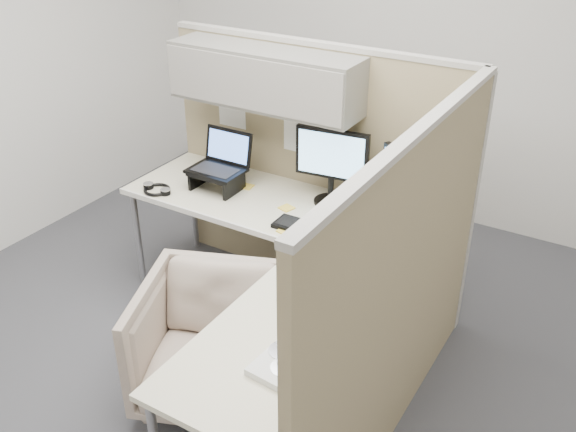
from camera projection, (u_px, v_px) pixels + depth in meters
The scene contains 19 objects.
ground at pixel (251, 358), 3.72m from camera, with size 4.50×4.50×0.00m, color #3E3E44.
partition_back at pixel (292, 129), 3.91m from camera, with size 2.00×0.36×1.63m.
partition_right at pixel (404, 296), 2.87m from camera, with size 0.07×2.03×1.63m.
desk at pixel (280, 253), 3.43m from camera, with size 2.00×1.98×0.73m.
office_chair at pixel (212, 337), 3.31m from camera, with size 0.72×0.68×0.74m, color #B29F8D.
monitor_left at pixel (332, 161), 3.72m from camera, with size 0.44×0.20×0.47m.
monitor_right at pixel (405, 190), 3.39m from camera, with size 0.38×0.29×0.47m.
laptop_station at pixel (219, 168), 3.97m from camera, with size 0.33×0.29×0.35m.
keyboard at pixel (311, 230), 3.54m from camera, with size 0.44×0.15×0.02m, color black.
mouse at pixel (375, 253), 3.32m from camera, with size 0.11×0.07×0.04m, color black.
travel_mug at pixel (360, 203), 3.65m from camera, with size 0.09×0.09×0.18m.
soda_can_green at pixel (395, 249), 3.27m from camera, with size 0.07×0.07×0.12m, color #1E3FA5.
soda_can_silver at pixel (375, 227), 3.48m from camera, with size 0.07×0.07×0.12m, color #268C1E.
sticky_note_c at pixel (247, 186), 4.04m from camera, with size 0.08×0.08×0.01m, color yellow.
sticky_note_d at pixel (287, 208), 3.78m from camera, with size 0.08×0.08×0.01m, color yellow.
sticky_note_b at pixel (285, 231), 3.55m from camera, with size 0.08×0.08×0.01m, color yellow.
headphones at pixel (157, 189), 3.98m from camera, with size 0.21×0.18×0.03m.
paper_stack at pixel (285, 364), 2.59m from camera, with size 0.23×0.28×0.03m.
desk_clock at pixel (321, 315), 2.81m from camera, with size 0.06×0.11×0.10m.
Camera 1 is at (1.66, -2.34, 2.51)m, focal length 40.00 mm.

